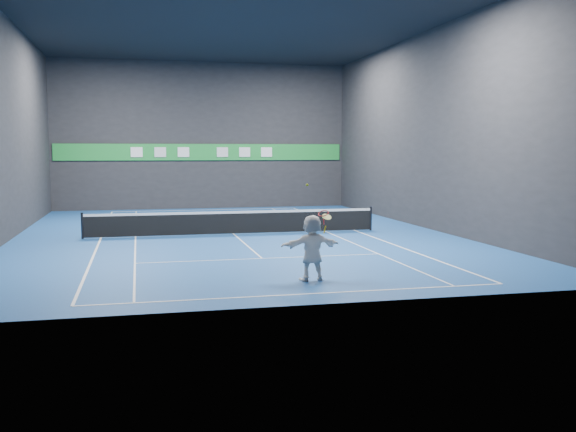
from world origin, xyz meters
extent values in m
plane|color=#1A498F|center=(0.00, 0.00, 0.00)|extent=(26.00, 26.00, 0.00)
plane|color=black|center=(0.00, 0.00, 9.00)|extent=(26.00, 26.00, 0.00)
cube|color=#262628|center=(0.00, 13.00, 4.50)|extent=(18.00, 0.10, 9.00)
cube|color=#262628|center=(0.00, -13.00, 4.50)|extent=(18.00, 0.10, 9.00)
cube|color=#262628|center=(-9.00, 0.00, 4.50)|extent=(0.10, 26.00, 9.00)
cube|color=#262628|center=(9.00, 0.00, 4.50)|extent=(0.10, 26.00, 9.00)
cube|color=white|center=(0.00, -11.89, 0.00)|extent=(10.98, 0.08, 0.01)
cube|color=white|center=(0.00, 11.89, 0.00)|extent=(10.98, 0.08, 0.01)
cube|color=white|center=(-5.49, 0.00, 0.00)|extent=(0.08, 23.78, 0.01)
cube|color=white|center=(5.49, 0.00, 0.00)|extent=(0.08, 23.78, 0.01)
cube|color=white|center=(-4.11, 0.00, 0.00)|extent=(0.06, 23.78, 0.01)
cube|color=white|center=(4.11, 0.00, 0.00)|extent=(0.06, 23.78, 0.01)
cube|color=white|center=(0.00, -6.40, 0.00)|extent=(8.23, 0.06, 0.01)
cube|color=white|center=(0.00, 6.40, 0.00)|extent=(8.23, 0.06, 0.01)
cube|color=white|center=(0.00, 0.00, 0.00)|extent=(0.06, 12.80, 0.01)
imported|color=white|center=(0.65, -10.27, 0.91)|extent=(1.73, 0.70, 1.82)
sphere|color=yellow|center=(0.53, -10.20, 2.63)|extent=(0.07, 0.07, 0.07)
cylinder|color=black|center=(-6.20, 0.00, 0.54)|extent=(0.10, 0.10, 1.07)
cylinder|color=black|center=(6.20, 0.00, 0.54)|extent=(0.10, 0.10, 1.07)
cube|color=black|center=(0.00, 0.00, 0.47)|extent=(12.40, 0.03, 0.86)
cube|color=white|center=(0.00, 0.00, 0.95)|extent=(12.40, 0.04, 0.10)
cube|color=green|center=(0.00, 12.94, 3.50)|extent=(17.64, 0.06, 1.00)
cube|color=white|center=(-4.00, 12.88, 3.50)|extent=(0.70, 0.04, 0.60)
cube|color=silver|center=(-2.60, 12.88, 3.50)|extent=(0.70, 0.04, 0.60)
cube|color=white|center=(-1.20, 12.88, 3.50)|extent=(0.70, 0.04, 0.60)
cube|color=silver|center=(1.20, 12.88, 3.50)|extent=(0.70, 0.04, 0.60)
cube|color=white|center=(2.60, 12.88, 3.50)|extent=(0.70, 0.04, 0.60)
cube|color=white|center=(4.00, 12.88, 3.50)|extent=(0.70, 0.04, 0.60)
torus|color=red|center=(0.99, -10.22, 1.84)|extent=(0.40, 0.38, 0.21)
cylinder|color=#BBD049|center=(1.08, -10.22, 1.75)|extent=(0.37, 0.32, 0.19)
cylinder|color=red|center=(1.00, -10.22, 1.61)|extent=(0.08, 0.13, 0.17)
cylinder|color=#DBB70B|center=(1.02, -10.24, 1.39)|extent=(0.05, 0.20, 0.24)
camera|label=1|loc=(-3.95, -27.04, 3.53)|focal=40.00mm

